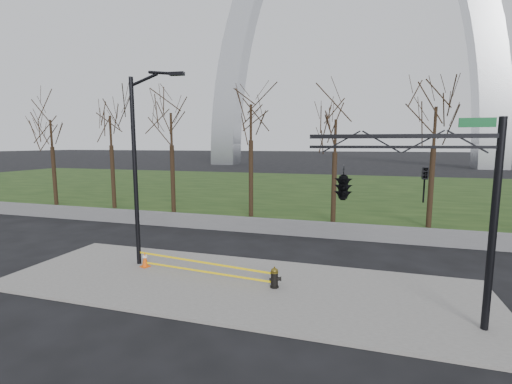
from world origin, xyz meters
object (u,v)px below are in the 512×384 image
(traffic_signal_mast, at_px, (371,184))
(street_light, at_px, (139,158))
(traffic_cone, at_px, (145,259))
(fire_hydrant, at_px, (275,278))

(traffic_signal_mast, bearing_deg, street_light, 163.01)
(traffic_cone, bearing_deg, street_light, 130.93)
(street_light, bearing_deg, traffic_cone, -55.25)
(fire_hydrant, distance_m, street_light, 7.46)
(street_light, bearing_deg, traffic_signal_mast, -19.68)
(traffic_cone, distance_m, traffic_signal_mast, 9.89)
(fire_hydrant, bearing_deg, street_light, 157.24)
(fire_hydrant, height_order, street_light, street_light)
(street_light, bearing_deg, fire_hydrant, -14.26)
(traffic_signal_mast, bearing_deg, fire_hydrant, 153.27)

